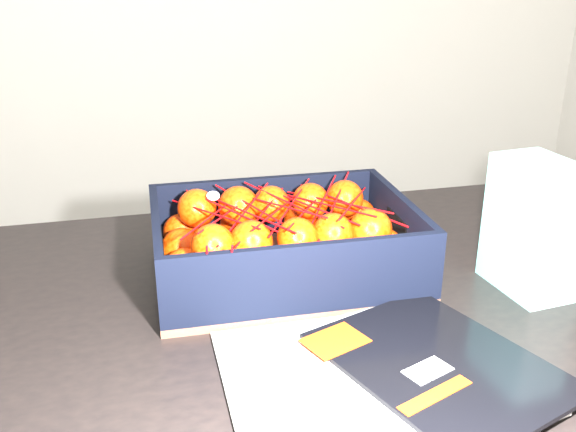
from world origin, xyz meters
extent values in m
cube|color=black|center=(0.15, 0.01, 0.73)|extent=(1.22, 0.83, 0.04)
cylinder|color=black|center=(-0.40, 0.36, 0.35)|extent=(0.06, 0.06, 0.71)
cylinder|color=black|center=(0.70, 0.36, 0.35)|extent=(0.06, 0.06, 0.71)
cube|color=#BCBCB7|center=(0.09, -0.19, 0.75)|extent=(0.22, 0.28, 0.01)
cube|color=#BCBCB7|center=(0.21, -0.19, 0.76)|extent=(0.27, 0.32, 0.01)
cube|color=black|center=(0.24, -0.20, 0.77)|extent=(0.30, 0.34, 0.01)
cube|color=#F6460C|center=(0.13, -0.13, 0.77)|extent=(0.09, 0.08, 0.00)
cube|color=white|center=(0.22, -0.21, 0.77)|extent=(0.06, 0.05, 0.00)
cube|color=#F6460C|center=(0.21, -0.25, 0.77)|extent=(0.10, 0.06, 0.00)
cube|color=brown|center=(0.11, 0.10, 0.76)|extent=(0.39, 0.29, 0.01)
cube|color=black|center=(0.11, 0.24, 0.81)|extent=(0.39, 0.01, 0.11)
cube|color=black|center=(0.11, -0.04, 0.81)|extent=(0.39, 0.01, 0.11)
cube|color=black|center=(-0.08, 0.10, 0.81)|extent=(0.01, 0.27, 0.11)
cube|color=black|center=(0.30, 0.10, 0.81)|extent=(0.01, 0.27, 0.11)
sphere|color=#FF3505|center=(-0.03, 0.00, 0.79)|extent=(0.06, 0.06, 0.06)
sphere|color=#FF3505|center=(-0.04, 0.06, 0.79)|extent=(0.06, 0.06, 0.06)
sphere|color=#FF3505|center=(-0.04, 0.13, 0.79)|extent=(0.07, 0.07, 0.07)
sphere|color=#FF3505|center=(-0.04, 0.20, 0.79)|extent=(0.06, 0.06, 0.06)
sphere|color=#FF3505|center=(0.07, 0.00, 0.79)|extent=(0.06, 0.06, 0.06)
sphere|color=#FF3505|center=(0.06, 0.07, 0.79)|extent=(0.06, 0.06, 0.06)
sphere|color=#FF3505|center=(0.06, 0.13, 0.79)|extent=(0.07, 0.07, 0.07)
sphere|color=#FF3505|center=(0.06, 0.21, 0.79)|extent=(0.07, 0.07, 0.07)
sphere|color=#FF3505|center=(0.16, -0.01, 0.79)|extent=(0.06, 0.06, 0.06)
sphere|color=#FF3505|center=(0.17, 0.07, 0.79)|extent=(0.06, 0.06, 0.06)
sphere|color=#FF3505|center=(0.16, 0.13, 0.79)|extent=(0.06, 0.06, 0.06)
sphere|color=#FF3505|center=(0.17, 0.20, 0.79)|extent=(0.06, 0.06, 0.06)
sphere|color=#FF3505|center=(0.27, -0.01, 0.79)|extent=(0.07, 0.07, 0.07)
sphere|color=#FF3505|center=(0.26, 0.06, 0.79)|extent=(0.07, 0.07, 0.07)
sphere|color=#FF3505|center=(0.27, 0.13, 0.79)|extent=(0.07, 0.07, 0.07)
sphere|color=#FF3505|center=(0.27, 0.20, 0.79)|extent=(0.06, 0.06, 0.06)
sphere|color=#FF3505|center=(0.00, 0.03, 0.84)|extent=(0.06, 0.06, 0.06)
sphere|color=#FF3505|center=(-0.01, 0.18, 0.84)|extent=(0.06, 0.06, 0.06)
sphere|color=#FF3505|center=(0.05, 0.03, 0.84)|extent=(0.06, 0.06, 0.06)
sphere|color=#FF3505|center=(0.06, 0.17, 0.84)|extent=(0.06, 0.06, 0.06)
sphere|color=#FF3505|center=(0.12, 0.03, 0.84)|extent=(0.06, 0.06, 0.06)
sphere|color=#FF3505|center=(0.11, 0.17, 0.84)|extent=(0.06, 0.06, 0.06)
sphere|color=#FF3505|center=(0.17, 0.03, 0.84)|extent=(0.06, 0.06, 0.06)
sphere|color=#FF3505|center=(0.17, 0.17, 0.84)|extent=(0.06, 0.06, 0.06)
sphere|color=#FF3505|center=(0.23, 0.03, 0.84)|extent=(0.06, 0.06, 0.06)
sphere|color=#FF3505|center=(0.23, 0.17, 0.84)|extent=(0.06, 0.06, 0.06)
cylinder|color=red|center=(0.01, 0.10, 0.86)|extent=(0.11, 0.20, 0.03)
cylinder|color=red|center=(0.03, 0.10, 0.86)|extent=(0.11, 0.20, 0.01)
cylinder|color=red|center=(0.06, 0.09, 0.86)|extent=(0.11, 0.20, 0.01)
cylinder|color=red|center=(0.08, 0.11, 0.86)|extent=(0.11, 0.20, 0.02)
cylinder|color=red|center=(0.10, 0.11, 0.87)|extent=(0.11, 0.20, 0.03)
cylinder|color=red|center=(0.13, 0.11, 0.87)|extent=(0.11, 0.20, 0.01)
cylinder|color=red|center=(0.15, 0.11, 0.86)|extent=(0.11, 0.20, 0.01)
cylinder|color=red|center=(0.17, 0.11, 0.86)|extent=(0.11, 0.20, 0.03)
cylinder|color=red|center=(0.20, 0.10, 0.86)|extent=(0.11, 0.20, 0.03)
cylinder|color=red|center=(0.22, 0.10, 0.86)|extent=(0.11, 0.20, 0.01)
cylinder|color=red|center=(0.01, 0.10, 0.86)|extent=(0.11, 0.20, 0.02)
cylinder|color=red|center=(0.03, 0.11, 0.86)|extent=(0.11, 0.20, 0.03)
cylinder|color=red|center=(0.06, 0.10, 0.86)|extent=(0.11, 0.20, 0.02)
cylinder|color=red|center=(0.08, 0.09, 0.86)|extent=(0.11, 0.20, 0.01)
cylinder|color=red|center=(0.10, 0.10, 0.86)|extent=(0.11, 0.20, 0.03)
cylinder|color=red|center=(0.13, 0.10, 0.86)|extent=(0.11, 0.20, 0.01)
cylinder|color=red|center=(0.15, 0.09, 0.86)|extent=(0.11, 0.20, 0.03)
cylinder|color=red|center=(0.17, 0.11, 0.86)|extent=(0.11, 0.20, 0.03)
cylinder|color=red|center=(0.20, 0.11, 0.86)|extent=(0.11, 0.20, 0.03)
cylinder|color=red|center=(0.22, 0.09, 0.87)|extent=(0.11, 0.20, 0.03)
cylinder|color=red|center=(-0.02, -0.03, 0.83)|extent=(0.00, 0.03, 0.09)
cylinder|color=red|center=(0.01, -0.03, 0.83)|extent=(0.01, 0.04, 0.08)
cube|color=white|center=(0.46, -0.02, 0.85)|extent=(0.10, 0.14, 0.20)
camera|label=1|loc=(-0.08, -0.79, 1.21)|focal=40.54mm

